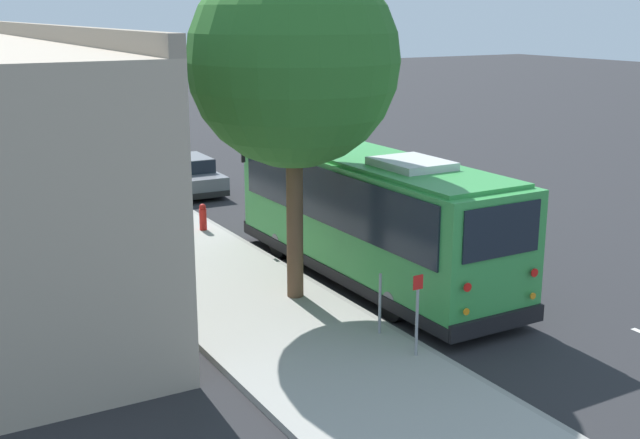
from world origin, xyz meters
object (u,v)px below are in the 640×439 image
at_px(shuttle_bus, 370,211).
at_px(parked_sedan_maroon, 133,148).
at_px(parked_sedan_gray, 187,175).
at_px(parked_sedan_white, 68,116).
at_px(sign_post_near, 417,315).
at_px(street_tree, 291,46).
at_px(sign_post_far, 380,304).
at_px(fire_hydrant, 203,217).
at_px(parked_sedan_silver, 90,130).

distance_m(shuttle_bus, parked_sedan_maroon, 19.06).
bearing_deg(parked_sedan_gray, parked_sedan_white, 1.16).
xyz_separation_m(parked_sedan_white, sign_post_near, (-36.57, 1.69, 0.38)).
distance_m(parked_sedan_maroon, street_tree, 20.26).
bearing_deg(parked_sedan_white, sign_post_far, 173.40).
bearing_deg(sign_post_near, fire_hydrant, 0.86).
bearing_deg(parked_sedan_white, shuttle_bus, 176.59).
distance_m(parked_sedan_gray, street_tree, 13.58).
xyz_separation_m(shuttle_bus, parked_sedan_silver, (25.45, 0.56, -1.16)).
height_order(parked_sedan_maroon, fire_hydrant, parked_sedan_maroon).
xyz_separation_m(shuttle_bus, parked_sedan_maroon, (19.03, 0.26, -1.16)).
distance_m(parked_sedan_gray, parked_sedan_white, 19.98).
relative_size(shuttle_bus, parked_sedan_maroon, 2.07).
bearing_deg(parked_sedan_silver, parked_sedan_white, 0.72).
bearing_deg(shuttle_bus, fire_hydrant, 18.88).
xyz_separation_m(street_tree, sign_post_far, (-2.95, -0.45, -5.04)).
distance_m(parked_sedan_white, fire_hydrant, 26.05).
relative_size(parked_sedan_silver, street_tree, 0.56).
distance_m(parked_sedan_maroon, fire_hydrant, 13.21).
height_order(street_tree, fire_hydrant, street_tree).
relative_size(parked_sedan_white, street_tree, 0.53).
bearing_deg(sign_post_near, shuttle_bus, -22.67).
height_order(shuttle_bus, fire_hydrant, shuttle_bus).
bearing_deg(parked_sedan_white, parked_sedan_silver, 173.45).
distance_m(shuttle_bus, street_tree, 4.74).
xyz_separation_m(parked_sedan_maroon, parked_sedan_white, (12.90, -0.01, 0.01)).
bearing_deg(shuttle_bus, street_tree, 99.72).
bearing_deg(sign_post_near, sign_post_far, 0.00).
bearing_deg(street_tree, fire_hydrant, -2.65).
relative_size(parked_sedan_silver, fire_hydrant, 5.85).
bearing_deg(sign_post_near, parked_sedan_silver, -2.63).
bearing_deg(parked_sedan_maroon, parked_sedan_silver, 0.04).
bearing_deg(parked_sedan_gray, shuttle_bus, -176.80).
relative_size(parked_sedan_maroon, sign_post_far, 3.60).
xyz_separation_m(street_tree, fire_hydrant, (6.38, -0.30, -5.28)).
distance_m(parked_sedan_maroon, sign_post_near, 23.73).
height_order(parked_sedan_gray, street_tree, street_tree).
bearing_deg(sign_post_near, parked_sedan_white, -2.64).
bearing_deg(street_tree, sign_post_far, -171.24).
height_order(sign_post_near, sign_post_far, sign_post_near).
bearing_deg(parked_sedan_white, sign_post_near, 173.50).
bearing_deg(parked_sedan_maroon, street_tree, 171.20).
xyz_separation_m(parked_sedan_gray, parked_sedan_maroon, (7.09, -0.10, -0.02)).
bearing_deg(parked_sedan_silver, shuttle_bus, -175.33).
bearing_deg(parked_sedan_gray, sign_post_near, 176.03).
relative_size(street_tree, sign_post_far, 6.53).
distance_m(shuttle_bus, fire_hydrant, 6.42).
bearing_deg(shuttle_bus, parked_sedan_maroon, 0.22).
bearing_deg(sign_post_far, parked_sedan_silver, -2.75).
relative_size(parked_sedan_silver, parked_sedan_white, 1.07).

